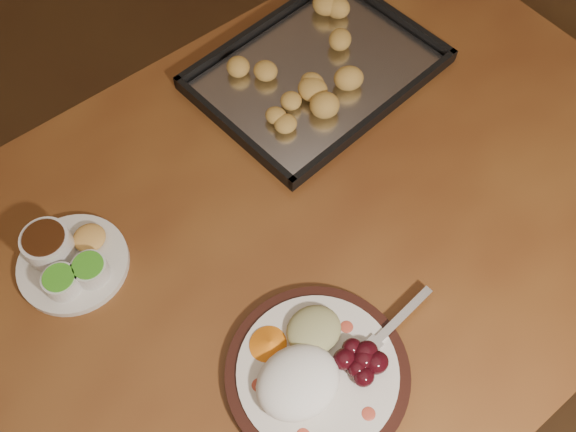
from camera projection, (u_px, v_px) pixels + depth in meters
ground at (237, 424)px, 1.61m from camera, size 4.00×4.00×0.00m
dining_table at (269, 275)px, 1.10m from camera, size 1.58×1.05×0.75m
dinner_plate at (314, 370)px, 0.90m from camera, size 0.34×0.26×0.06m
condiment_saucer at (67, 259)px, 0.98m from camera, size 0.17×0.17×0.06m
baking_tray at (317, 69)px, 1.19m from camera, size 0.48×0.39×0.04m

